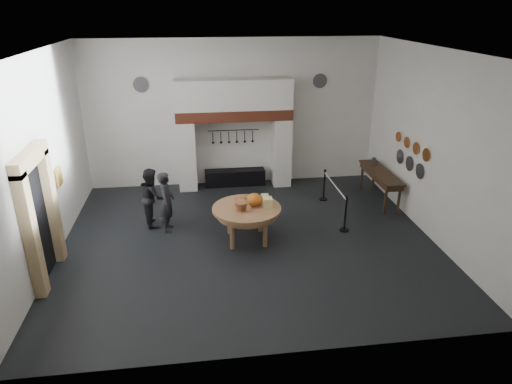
{
  "coord_description": "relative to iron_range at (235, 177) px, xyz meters",
  "views": [
    {
      "loc": [
        -1.14,
        -9.89,
        5.45
      ],
      "look_at": [
        0.16,
        -0.18,
        1.35
      ],
      "focal_mm": 32.0,
      "sensor_mm": 36.0,
      "label": 1
    }
  ],
  "objects": [
    {
      "name": "door_lintel",
      "position": [
        -4.38,
        -4.72,
        2.4
      ],
      "size": [
        0.22,
        1.7,
        0.3
      ],
      "primitive_type": "cube",
      "color": "tan",
      "rests_on": "door_jamb_near"
    },
    {
      "name": "chimney_pier_right",
      "position": [
        1.48,
        -0.07,
        0.82
      ],
      "size": [
        0.55,
        0.7,
        2.15
      ],
      "primitive_type": "cube",
      "color": "silver",
      "rests_on": "floor"
    },
    {
      "name": "barrier_rope",
      "position": [
        2.5,
        -2.55,
        0.6
      ],
      "size": [
        0.04,
        2.0,
        0.04
      ],
      "primitive_type": "cylinder",
      "rotation": [
        1.57,
        0.0,
        0.0
      ],
      "color": "silver",
      "rests_on": "barrier_post_near"
    },
    {
      "name": "wall_back",
      "position": [
        0.0,
        0.28,
        2.0
      ],
      "size": [
        9.0,
        0.02,
        4.5
      ],
      "primitive_type": "cube",
      "color": "silver",
      "rests_on": "floor"
    },
    {
      "name": "cheese_block_big",
      "position": [
        0.46,
        -3.75,
        0.74
      ],
      "size": [
        0.22,
        0.22,
        0.24
      ],
      "primitive_type": "cube",
      "color": "#F6E293",
      "rests_on": "work_table"
    },
    {
      "name": "door_jamb_near",
      "position": [
        -4.38,
        -5.42,
        1.05
      ],
      "size": [
        0.22,
        0.3,
        2.6
      ],
      "primitive_type": "cube",
      "color": "tan",
      "rests_on": "floor"
    },
    {
      "name": "door_jamb_far",
      "position": [
        -4.38,
        -4.02,
        1.05
      ],
      "size": [
        0.22,
        0.3,
        2.6
      ],
      "primitive_type": "cube",
      "color": "tan",
      "rests_on": "floor"
    },
    {
      "name": "copper_pan_a",
      "position": [
        4.46,
        -3.52,
        1.7
      ],
      "size": [
        0.03,
        0.34,
        0.34
      ],
      "primitive_type": "cylinder",
      "rotation": [
        0.0,
        1.57,
        0.0
      ],
      "color": "#C6662D",
      "rests_on": "wall_right"
    },
    {
      "name": "ceiling",
      "position": [
        0.0,
        -3.72,
        4.25
      ],
      "size": [
        9.0,
        8.0,
        0.02
      ],
      "primitive_type": "cube",
      "color": "silver",
      "rests_on": "wall_back"
    },
    {
      "name": "utensil_rail",
      "position": [
        0.0,
        0.2,
        1.5
      ],
      "size": [
        1.6,
        0.02,
        0.02
      ],
      "primitive_type": "cylinder",
      "rotation": [
        0.0,
        1.57,
        0.0
      ],
      "color": "black",
      "rests_on": "wall_back"
    },
    {
      "name": "floor",
      "position": [
        0.0,
        -3.72,
        -0.25
      ],
      "size": [
        9.0,
        8.0,
        0.02
      ],
      "primitive_type": "cube",
      "color": "black",
      "rests_on": "ground"
    },
    {
      "name": "wicker_basket",
      "position": [
        -0.19,
        -3.85,
        0.73
      ],
      "size": [
        0.36,
        0.36,
        0.22
      ],
      "primitive_type": "cone",
      "rotation": [
        3.14,
        0.0,
        0.13
      ],
      "color": "#9D5E39",
      "rests_on": "work_table"
    },
    {
      "name": "visitor_far",
      "position": [
        -2.38,
        -2.52,
        0.53
      ],
      "size": [
        0.77,
        0.88,
        1.55
      ],
      "primitive_type": "imported",
      "rotation": [
        0.0,
        0.0,
        1.84
      ],
      "color": "black",
      "rests_on": "floor"
    },
    {
      "name": "wall_plaque",
      "position": [
        -4.45,
        -2.92,
        1.35
      ],
      "size": [
        0.05,
        0.34,
        0.44
      ],
      "primitive_type": "cube",
      "color": "gold",
      "rests_on": "wall_left"
    },
    {
      "name": "copper_pan_b",
      "position": [
        4.46,
        -2.97,
        1.7
      ],
      "size": [
        0.03,
        0.32,
        0.32
      ],
      "primitive_type": "cylinder",
      "rotation": [
        0.0,
        1.57,
        0.0
      ],
      "color": "#C6662D",
      "rests_on": "wall_right"
    },
    {
      "name": "hearth_brick_band",
      "position": [
        0.0,
        -0.07,
        2.06
      ],
      "size": [
        3.5,
        0.72,
        0.32
      ],
      "primitive_type": "cube",
      "color": "#9E442B",
      "rests_on": "chimney_pier_left"
    },
    {
      "name": "pewter_plate_mid",
      "position": [
        4.46,
        -2.72,
        1.2
      ],
      "size": [
        0.03,
        0.4,
        0.4
      ],
      "primitive_type": "cylinder",
      "rotation": [
        0.0,
        1.57,
        0.0
      ],
      "color": "#4C4C51",
      "rests_on": "wall_right"
    },
    {
      "name": "wall_front",
      "position": [
        0.0,
        -7.72,
        2.0
      ],
      "size": [
        9.0,
        0.02,
        4.5
      ],
      "primitive_type": "cube",
      "color": "silver",
      "rests_on": "floor"
    },
    {
      "name": "copper_pan_c",
      "position": [
        4.46,
        -2.42,
        1.7
      ],
      "size": [
        0.03,
        0.3,
        0.3
      ],
      "primitive_type": "cylinder",
      "rotation": [
        0.0,
        1.57,
        0.0
      ],
      "color": "#C6662D",
      "rests_on": "wall_right"
    },
    {
      "name": "chimney_hood",
      "position": [
        0.0,
        -0.07,
        2.67
      ],
      "size": [
        3.5,
        0.7,
        0.9
      ],
      "primitive_type": "cube",
      "color": "silver",
      "rests_on": "hearth_brick_band"
    },
    {
      "name": "pewter_plate_right",
      "position": [
        4.46,
        -2.12,
        1.2
      ],
      "size": [
        0.03,
        0.4,
        0.4
      ],
      "primitive_type": "cylinder",
      "rotation": [
        0.0,
        1.57,
        0.0
      ],
      "color": "#4C4C51",
      "rests_on": "wall_right"
    },
    {
      "name": "copper_pan_d",
      "position": [
        4.46,
        -1.87,
        1.7
      ],
      "size": [
        0.03,
        0.28,
        0.28
      ],
      "primitive_type": "cylinder",
      "rotation": [
        0.0,
        1.57,
        0.0
      ],
      "color": "#C6662D",
      "rests_on": "wall_right"
    },
    {
      "name": "chimney_pier_left",
      "position": [
        -1.48,
        -0.07,
        0.82
      ],
      "size": [
        0.55,
        0.7,
        2.15
      ],
      "primitive_type": "cube",
      "color": "silver",
      "rests_on": "floor"
    },
    {
      "name": "work_table",
      "position": [
        -0.04,
        -3.7,
        0.59
      ],
      "size": [
        1.86,
        1.86,
        0.07
      ],
      "primitive_type": "cylinder",
      "rotation": [
        0.0,
        0.0,
        0.13
      ],
      "color": "#A77E4F",
      "rests_on": "floor"
    },
    {
      "name": "pewter_plate_back_right",
      "position": [
        2.7,
        0.24,
        2.95
      ],
      "size": [
        0.44,
        0.03,
        0.44
      ],
      "primitive_type": "cylinder",
      "rotation": [
        1.57,
        0.0,
        0.0
      ],
      "color": "#4C4C51",
      "rests_on": "wall_back"
    },
    {
      "name": "cheese_block_small",
      "position": [
        0.44,
        -3.45,
        0.72
      ],
      "size": [
        0.18,
        0.18,
        0.2
      ],
      "primitive_type": "cube",
      "color": "#D9D481",
      "rests_on": "work_table"
    },
    {
      "name": "pewter_plate_back_left",
      "position": [
        -2.7,
        0.24,
        2.95
      ],
      "size": [
        0.44,
        0.03,
        0.44
      ],
      "primitive_type": "cylinder",
      "rotation": [
        1.57,
        0.0,
        0.0
      ],
      "color": "#4C4C51",
      "rests_on": "wall_back"
    },
    {
      "name": "door_recess",
      "position": [
        -4.47,
        -4.72,
        1.0
      ],
      "size": [
        0.04,
        1.1,
        2.5
      ],
      "primitive_type": "cube",
      "color": "black",
      "rests_on": "floor"
    },
    {
      "name": "pumpkin",
      "position": [
        0.16,
        -3.6,
        0.78
      ],
      "size": [
        0.36,
        0.36,
        0.31
      ],
      "primitive_type": "ellipsoid",
      "color": "orange",
      "rests_on": "work_table"
    },
    {
      "name": "pewter_jug",
      "position": [
        4.1,
        -1.19,
        0.76
      ],
      "size": [
        0.12,
        0.12,
        0.22
      ],
      "primitive_type": "cylinder",
      "color": "#535358",
      "rests_on": "side_table"
    },
    {
      "name": "wall_left",
      "position": [
        -4.5,
        -3.72,
        2.0
      ],
      "size": [
        0.02,
        8.0,
        4.5
      ],
      "primitive_type": "cube",
      "color": "silver",
      "rests_on": "floor"
    },
    {
      "name": "pewter_plate_left",
      "position": [
        4.46,
        -3.32,
        1.2
      ],
      "size": [
        0.03,
        0.4,
        0.4
      ],
      "primitive_type": "cylinder",
      "rotation": [
        0.0,
        1.57,
        0.0
      ],
      "color": "#4C4C51",
      "rests_on": "wall_right"
    },
    {
      "name": "wall_right",
      "position": [
        4.5,
        -3.72,
        2.0
      ],
      "size": [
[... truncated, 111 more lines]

